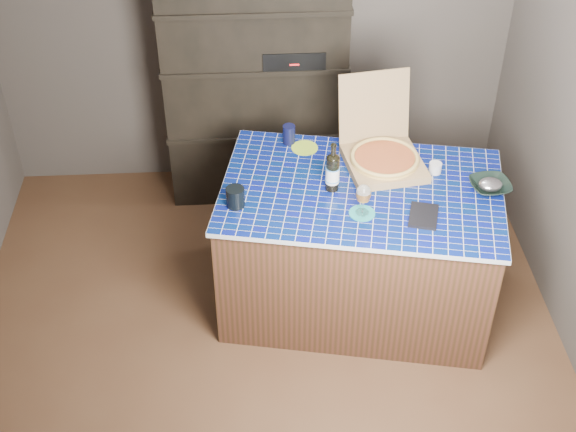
{
  "coord_description": "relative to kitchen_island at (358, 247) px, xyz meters",
  "views": [
    {
      "loc": [
        -0.06,
        -3.2,
        3.57
      ],
      "look_at": [
        0.13,
        0.0,
        0.95
      ],
      "focal_mm": 50.0,
      "sensor_mm": 36.0,
      "label": 1
    }
  ],
  "objects": [
    {
      "name": "mead_bottle",
      "position": [
        -0.17,
        0.01,
        0.55
      ],
      "size": [
        0.08,
        0.08,
        0.3
      ],
      "color": "black",
      "rests_on": "kitchen_island"
    },
    {
      "name": "navy_cup",
      "position": [
        -0.38,
        0.49,
        0.49
      ],
      "size": [
        0.07,
        0.07,
        0.12
      ],
      "primitive_type": "cylinder",
      "color": "black",
      "rests_on": "kitchen_island"
    },
    {
      "name": "white_jar",
      "position": [
        0.44,
        0.13,
        0.46
      ],
      "size": [
        0.07,
        0.07,
        0.06
      ],
      "primitive_type": "cylinder",
      "color": "silver",
      "rests_on": "kitchen_island"
    },
    {
      "name": "wine_glass",
      "position": [
        -0.03,
        -0.22,
        0.56
      ],
      "size": [
        0.08,
        0.08,
        0.18
      ],
      "color": "white",
      "rests_on": "teal_trivet"
    },
    {
      "name": "foil_contents",
      "position": [
        0.71,
        -0.05,
        0.47
      ],
      "size": [
        0.14,
        0.11,
        0.06
      ],
      "primitive_type": "ellipsoid",
      "color": "#A6A4AF",
      "rests_on": "bowl"
    },
    {
      "name": "pizza_box",
      "position": [
        0.15,
        0.23,
        0.49
      ],
      "size": [
        0.5,
        0.58,
        0.46
      ],
      "rotation": [
        0.0,
        0.0,
        0.15
      ],
      "color": "#9B7450",
      "rests_on": "kitchen_island"
    },
    {
      "name": "bowl",
      "position": [
        0.71,
        -0.05,
        0.46
      ],
      "size": [
        0.25,
        0.25,
        0.05
      ],
      "primitive_type": "imported",
      "rotation": [
        0.0,
        0.0,
        0.11
      ],
      "color": "black",
      "rests_on": "kitchen_island"
    },
    {
      "name": "shelving_unit",
      "position": [
        -0.56,
        1.2,
        0.47
      ],
      "size": [
        1.2,
        0.41,
        1.8
      ],
      "color": "black",
      "rests_on": "floor"
    },
    {
      "name": "room",
      "position": [
        -0.57,
        -0.33,
        0.82
      ],
      "size": [
        3.5,
        3.5,
        3.5
      ],
      "color": "#513622",
      "rests_on": "ground"
    },
    {
      "name": "green_trivet",
      "position": [
        -0.29,
        0.42,
        0.43
      ],
      "size": [
        0.16,
        0.16,
        0.01
      ],
      "primitive_type": "cylinder",
      "color": "#A1CA2B",
      "rests_on": "kitchen_island"
    },
    {
      "name": "tumbler",
      "position": [
        -0.71,
        -0.11,
        0.49
      ],
      "size": [
        0.1,
        0.1,
        0.11
      ],
      "primitive_type": "cylinder",
      "color": "black",
      "rests_on": "kitchen_island"
    },
    {
      "name": "kitchen_island",
      "position": [
        0.0,
        0.0,
        0.0
      ],
      "size": [
        1.73,
        1.28,
        0.86
      ],
      "rotation": [
        0.0,
        0.0,
        -0.2
      ],
      "color": "#4E2A1E",
      "rests_on": "floor"
    },
    {
      "name": "dvd_case",
      "position": [
        0.3,
        -0.26,
        0.44
      ],
      "size": [
        0.2,
        0.24,
        0.02
      ],
      "primitive_type": "cube",
      "rotation": [
        0.0,
        0.0,
        -0.27
      ],
      "color": "black",
      "rests_on": "kitchen_island"
    },
    {
      "name": "teal_trivet",
      "position": [
        -0.03,
        -0.22,
        0.43
      ],
      "size": [
        0.14,
        0.14,
        0.01
      ],
      "primitive_type": "cylinder",
      "color": "teal",
      "rests_on": "kitchen_island"
    }
  ]
}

